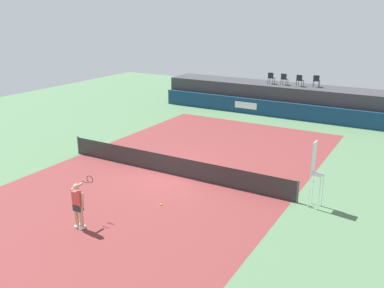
# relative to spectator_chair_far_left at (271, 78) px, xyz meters

# --- Properties ---
(ground_plane) EXTENTS (48.00, 48.00, 0.00)m
(ground_plane) POSITION_rel_spectator_chair_far_left_xyz_m (0.49, -12.03, -2.69)
(ground_plane) COLOR #4C704C
(court_inner) EXTENTS (12.00, 22.00, 0.00)m
(court_inner) POSITION_rel_spectator_chair_far_left_xyz_m (0.49, -15.03, -2.69)
(court_inner) COLOR maroon
(court_inner) RESTS_ON ground
(sponsor_wall) EXTENTS (18.00, 0.22, 1.20)m
(sponsor_wall) POSITION_rel_spectator_chair_far_left_xyz_m (0.48, -1.53, -2.09)
(sponsor_wall) COLOR navy
(sponsor_wall) RESTS_ON ground
(spectator_platform) EXTENTS (18.00, 2.80, 2.20)m
(spectator_platform) POSITION_rel_spectator_chair_far_left_xyz_m (0.49, 0.27, -1.59)
(spectator_platform) COLOR #38383D
(spectator_platform) RESTS_ON ground
(spectator_chair_far_left) EXTENTS (0.45, 0.45, 0.89)m
(spectator_chair_far_left) POSITION_rel_spectator_chair_far_left_xyz_m (0.00, 0.00, 0.00)
(spectator_chair_far_left) COLOR #1E232D
(spectator_chair_far_left) RESTS_ON spectator_platform
(spectator_chair_left) EXTENTS (0.46, 0.46, 0.89)m
(spectator_chair_left) POSITION_rel_spectator_chair_far_left_xyz_m (1.06, -0.03, 0.00)
(spectator_chair_left) COLOR #1E232D
(spectator_chair_left) RESTS_ON spectator_platform
(spectator_chair_center) EXTENTS (0.48, 0.48, 0.89)m
(spectator_chair_center) POSITION_rel_spectator_chair_far_left_xyz_m (2.26, -0.05, 0.00)
(spectator_chair_center) COLOR #1E232D
(spectator_chair_center) RESTS_ON spectator_platform
(spectator_chair_right) EXTENTS (0.48, 0.48, 0.89)m
(spectator_chair_right) POSITION_rel_spectator_chair_far_left_xyz_m (3.39, 0.38, 0.00)
(spectator_chair_right) COLOR #1E232D
(spectator_chair_right) RESTS_ON spectator_platform
(umpire_chair) EXTENTS (0.47, 0.47, 2.76)m
(umpire_chair) POSITION_rel_spectator_chair_far_left_xyz_m (7.31, -15.03, -1.11)
(umpire_chair) COLOR white
(umpire_chair) RESTS_ON ground
(tennis_net) EXTENTS (12.40, 0.02, 0.95)m
(tennis_net) POSITION_rel_spectator_chair_far_left_xyz_m (0.49, -15.03, -2.22)
(tennis_net) COLOR #2D2D2D
(tennis_net) RESTS_ON ground
(net_post_near) EXTENTS (0.10, 0.10, 1.00)m
(net_post_near) POSITION_rel_spectator_chair_far_left_xyz_m (-5.71, -15.03, -2.19)
(net_post_near) COLOR #4C4C51
(net_post_near) RESTS_ON ground
(net_post_far) EXTENTS (0.10, 0.10, 1.00)m
(net_post_far) POSITION_rel_spectator_chair_far_left_xyz_m (6.69, -15.03, -2.19)
(net_post_far) COLOR #4C4C51
(net_post_far) RESTS_ON ground
(tennis_player) EXTENTS (0.72, 1.12, 1.77)m
(tennis_player) POSITION_rel_spectator_chair_far_left_xyz_m (0.38, -21.12, -1.73)
(tennis_player) COLOR white
(tennis_player) RESTS_ON court_inner
(tennis_ball) EXTENTS (0.07, 0.07, 0.07)m
(tennis_ball) POSITION_rel_spectator_chair_far_left_xyz_m (1.93, -18.10, -2.66)
(tennis_ball) COLOR #D8EA33
(tennis_ball) RESTS_ON court_inner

